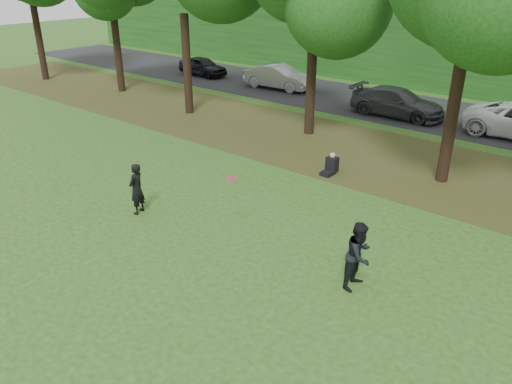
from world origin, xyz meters
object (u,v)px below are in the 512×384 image
(player_left, at_px, (137,189))
(seated_person, at_px, (331,166))
(frisbee, at_px, (232,179))
(player_right, at_px, (359,255))

(player_left, xyz_separation_m, seated_person, (3.04, 6.78, -0.53))
(player_left, bearing_deg, seated_person, 139.19)
(frisbee, distance_m, seated_person, 6.38)
(player_left, distance_m, seated_person, 7.45)
(player_left, distance_m, frisbee, 3.75)
(player_right, bearing_deg, seated_person, 36.95)
(player_left, distance_m, player_right, 7.48)
(player_right, bearing_deg, frisbee, 94.33)
(frisbee, bearing_deg, seated_person, 94.52)
(player_left, bearing_deg, player_right, 80.33)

